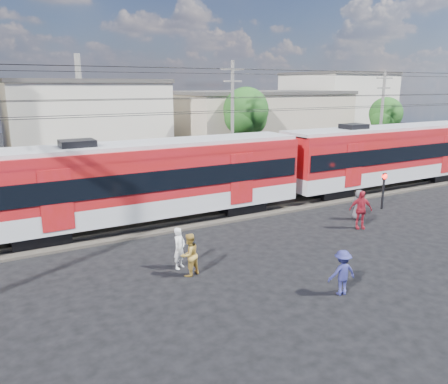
{
  "coord_description": "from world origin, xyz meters",
  "views": [
    {
      "loc": [
        -9.79,
        -12.05,
        6.83
      ],
      "look_at": [
        -0.27,
        5.0,
        2.04
      ],
      "focal_mm": 35.0,
      "sensor_mm": 36.0,
      "label": 1
    }
  ],
  "objects": [
    {
      "name": "car_silver",
      "position": [
        21.1,
        13.7,
        0.73
      ],
      "size": [
        4.43,
        2.13,
        1.46
      ],
      "primitive_type": "imported",
      "rotation": [
        0.0,
        0.0,
        1.67
      ],
      "color": "#B3B6BB",
      "rests_on": "ground"
    },
    {
      "name": "catenary",
      "position": [
        -8.65,
        8.0,
        5.14
      ],
      "size": [
        70.0,
        9.3,
        7.52
      ],
      "color": "black",
      "rests_on": "ground"
    },
    {
      "name": "pedestrian_a",
      "position": [
        -3.67,
        2.4,
        0.81
      ],
      "size": [
        0.7,
        0.65,
        1.61
      ],
      "primitive_type": "imported",
      "rotation": [
        0.0,
        0.0,
        0.58
      ],
      "color": "silver",
      "rests_on": "ground"
    },
    {
      "name": "building_east",
      "position": [
        28.0,
        28.0,
        4.16
      ],
      "size": [
        10.2,
        10.2,
        8.3
      ],
      "color": "beige",
      "rests_on": "ground"
    },
    {
      "name": "pedestrian_e",
      "position": [
        6.96,
        3.61,
        0.8
      ],
      "size": [
        0.72,
        0.89,
        1.59
      ],
      "primitive_type": "imported",
      "rotation": [
        0.0,
        0.0,
        1.88
      ],
      "color": "#505055",
      "rests_on": "ground"
    },
    {
      "name": "pedestrian_d",
      "position": [
        5.94,
        2.5,
        0.95
      ],
      "size": [
        1.2,
        0.92,
        1.9
      ],
      "primitive_type": "imported",
      "rotation": [
        0.0,
        0.0,
        -0.48
      ],
      "color": "maroon",
      "rests_on": "ground"
    },
    {
      "name": "track_bed",
      "position": [
        0.0,
        8.0,
        0.06
      ],
      "size": [
        70.0,
        3.4,
        0.12
      ],
      "primitive_type": "cube",
      "color": "#2D2823",
      "rests_on": "ground"
    },
    {
      "name": "tree_near",
      "position": [
        9.19,
        18.09,
        4.66
      ],
      "size": [
        3.82,
        3.64,
        6.72
      ],
      "color": "#382619",
      "rests_on": "ground"
    },
    {
      "name": "pedestrian_b",
      "position": [
        -3.62,
        1.6,
        0.81
      ],
      "size": [
        0.94,
        0.83,
        1.61
      ],
      "primitive_type": "imported",
      "rotation": [
        0.0,
        0.0,
        3.47
      ],
      "color": "#B38C38",
      "rests_on": "ground"
    },
    {
      "name": "utility_pole_east",
      "position": [
        20.0,
        14.0,
        4.28
      ],
      "size": [
        1.8,
        0.24,
        8.0
      ],
      "color": "slate",
      "rests_on": "ground"
    },
    {
      "name": "commuter_train",
      "position": [
        -2.66,
        8.0,
        2.4
      ],
      "size": [
        50.3,
        3.08,
        4.17
      ],
      "color": "black",
      "rests_on": "ground"
    },
    {
      "name": "utility_pole_mid",
      "position": [
        6.0,
        15.0,
        4.53
      ],
      "size": [
        1.8,
        0.24,
        8.5
      ],
      "color": "slate",
      "rests_on": "ground"
    },
    {
      "name": "ground",
      "position": [
        0.0,
        0.0,
        0.0
      ],
      "size": [
        120.0,
        120.0,
        0.0
      ],
      "primitive_type": "plane",
      "color": "black",
      "rests_on": "ground"
    },
    {
      "name": "rail_near",
      "position": [
        0.0,
        7.25,
        0.18
      ],
      "size": [
        70.0,
        0.12,
        0.12
      ],
      "primitive_type": "cube",
      "color": "#59544C",
      "rests_on": "track_bed"
    },
    {
      "name": "tree_far",
      "position": [
        24.19,
        17.09,
        3.99
      ],
      "size": [
        3.36,
        3.12,
        5.76
      ],
      "color": "#382619",
      "rests_on": "ground"
    },
    {
      "name": "crossing_signal",
      "position": [
        9.63,
        4.37,
        1.44
      ],
      "size": [
        0.3,
        0.3,
        2.07
      ],
      "color": "black",
      "rests_on": "ground"
    },
    {
      "name": "building_mideast",
      "position": [
        14.0,
        24.0,
        3.16
      ],
      "size": [
        16.32,
        10.2,
        6.3
      ],
      "color": "tan",
      "rests_on": "ground"
    },
    {
      "name": "building_midwest",
      "position": [
        -2.0,
        27.0,
        3.66
      ],
      "size": [
        12.24,
        12.24,
        7.3
      ],
      "color": "beige",
      "rests_on": "ground"
    },
    {
      "name": "pedestrian_c",
      "position": [
        0.19,
        -2.23,
        0.78
      ],
      "size": [
        1.09,
        0.73,
        1.56
      ],
      "primitive_type": "imported",
      "rotation": [
        0.0,
        0.0,
        2.98
      ],
      "color": "navy",
      "rests_on": "ground"
    },
    {
      "name": "rail_far",
      "position": [
        0.0,
        8.75,
        0.18
      ],
      "size": [
        70.0,
        0.12,
        0.12
      ],
      "primitive_type": "cube",
      "color": "#59544C",
      "rests_on": "track_bed"
    }
  ]
}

